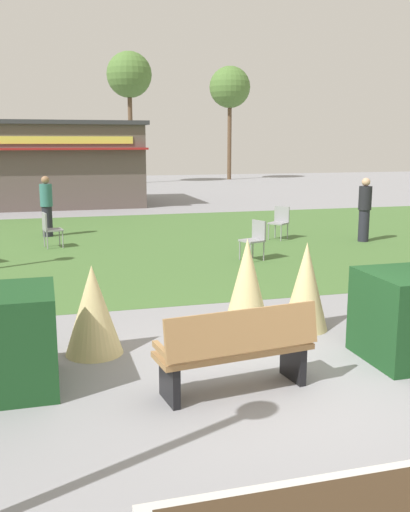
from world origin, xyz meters
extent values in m
plane|color=gray|center=(0.00, 0.00, 0.00)|extent=(80.00, 80.00, 0.00)
cube|color=#446B33|center=(0.00, 9.28, 0.00)|extent=(36.00, 12.00, 0.01)
cube|color=#9E7547|center=(-0.70, -0.03, 0.45)|extent=(1.75, 0.70, 0.06)
cube|color=#9E7547|center=(-0.67, -0.25, 0.73)|extent=(1.70, 0.35, 0.44)
cube|color=black|center=(-1.42, -0.12, 0.23)|extent=(0.14, 0.45, 0.45)
cube|color=black|center=(0.02, 0.07, 0.23)|extent=(0.14, 0.45, 0.45)
cube|color=#9E7547|center=(-1.50, -0.13, 0.57)|extent=(0.12, 0.44, 0.06)
cube|color=#9E7547|center=(0.10, 0.08, 0.57)|extent=(0.12, 0.44, 0.06)
cone|color=#D1BC7F|center=(-0.03, 1.47, 0.69)|extent=(0.71, 0.71, 1.38)
cone|color=#D1BC7F|center=(0.92, 1.67, 0.63)|extent=(0.64, 0.64, 1.25)
cone|color=#D1BC7F|center=(-2.05, 1.49, 0.57)|extent=(0.72, 0.72, 1.14)
cube|color=#594C47|center=(-3.69, 19.73, 1.63)|extent=(10.11, 4.69, 3.26)
cube|color=#333338|center=(-3.69, 19.73, 3.34)|extent=(10.41, 4.99, 0.16)
cube|color=maroon|center=(-3.69, 17.20, 2.35)|extent=(10.21, 0.36, 0.08)
cube|color=#D8CC4C|center=(-3.69, 17.36, 2.68)|extent=(9.10, 0.04, 0.28)
cube|color=gray|center=(1.85, 6.46, 0.45)|extent=(0.56, 0.56, 0.04)
cube|color=gray|center=(2.04, 6.53, 0.67)|extent=(0.19, 0.43, 0.44)
cylinder|color=gray|center=(1.61, 6.57, 0.23)|extent=(0.03, 0.03, 0.45)
cylinder|color=gray|center=(1.74, 6.22, 0.23)|extent=(0.03, 0.03, 0.45)
cylinder|color=gray|center=(1.97, 6.70, 0.23)|extent=(0.03, 0.03, 0.45)
cylinder|color=gray|center=(2.10, 6.34, 0.23)|extent=(0.03, 0.03, 0.45)
cube|color=gray|center=(3.51, 8.93, 0.45)|extent=(0.62, 0.62, 0.04)
cube|color=gray|center=(3.66, 9.06, 0.67)|extent=(0.31, 0.36, 0.44)
cylinder|color=gray|center=(3.24, 8.96, 0.23)|extent=(0.03, 0.03, 0.45)
cylinder|color=gray|center=(3.49, 8.67, 0.23)|extent=(0.03, 0.03, 0.45)
cylinder|color=gray|center=(3.53, 9.20, 0.23)|extent=(0.03, 0.03, 0.45)
cylinder|color=gray|center=(3.78, 8.91, 0.23)|extent=(0.03, 0.03, 0.45)
cube|color=gray|center=(-2.39, 9.31, 0.45)|extent=(0.51, 0.51, 0.04)
cube|color=gray|center=(-2.59, 9.28, 0.67)|extent=(0.12, 0.44, 0.44)
cylinder|color=gray|center=(-2.17, 9.16, 0.23)|extent=(0.03, 0.03, 0.45)
cylinder|color=gray|center=(-2.24, 9.53, 0.23)|extent=(0.03, 0.03, 0.45)
cylinder|color=gray|center=(-2.55, 9.09, 0.23)|extent=(0.03, 0.03, 0.45)
cylinder|color=gray|center=(-2.62, 9.46, 0.23)|extent=(0.03, 0.03, 0.45)
cylinder|color=#23232D|center=(5.59, 8.06, 0.42)|extent=(0.28, 0.28, 0.85)
cylinder|color=black|center=(5.59, 8.06, 1.16)|extent=(0.34, 0.34, 0.62)
sphere|color=tan|center=(5.59, 8.06, 1.58)|extent=(0.22, 0.22, 0.22)
cylinder|color=#23232D|center=(-2.52, 11.15, 0.42)|extent=(0.28, 0.28, 0.85)
cylinder|color=#336B66|center=(-2.52, 11.15, 1.16)|extent=(0.34, 0.34, 0.62)
sphere|color=#8C6647|center=(-2.52, 11.15, 1.58)|extent=(0.22, 0.22, 0.22)
cube|color=black|center=(-2.06, 27.32, 0.55)|extent=(4.24, 1.89, 0.60)
cube|color=black|center=(-2.21, 27.33, 0.98)|extent=(2.34, 1.63, 0.44)
cylinder|color=black|center=(-0.74, 28.21, 0.32)|extent=(0.64, 0.23, 0.64)
cylinder|color=black|center=(-0.78, 26.37, 0.32)|extent=(0.64, 0.23, 0.64)
cylinder|color=black|center=(-3.34, 28.27, 0.32)|extent=(0.64, 0.23, 0.64)
cylinder|color=black|center=(-3.38, 26.43, 0.32)|extent=(0.64, 0.23, 0.64)
cylinder|color=brown|center=(2.87, 31.74, 2.80)|extent=(0.28, 0.28, 5.59)
sphere|color=#4C7233|center=(2.87, 31.74, 6.69)|extent=(2.80, 2.80, 2.80)
cylinder|color=brown|center=(10.07, 33.75, 2.59)|extent=(0.28, 0.28, 5.19)
sphere|color=#4C7233|center=(10.07, 33.75, 6.29)|extent=(2.80, 2.80, 2.80)
camera|label=1|loc=(-2.56, -5.58, 2.62)|focal=40.81mm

